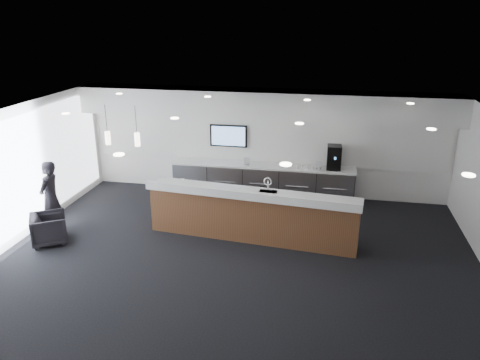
% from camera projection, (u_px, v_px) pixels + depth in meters
% --- Properties ---
extents(ground, '(10.00, 10.00, 0.00)m').
position_uv_depth(ground, '(236.00, 260.00, 9.80)').
color(ground, black).
rests_on(ground, ground).
extents(ceiling, '(10.00, 8.00, 0.02)m').
position_uv_depth(ceiling, '(235.00, 119.00, 8.79)').
color(ceiling, black).
rests_on(ceiling, back_wall).
extents(back_wall, '(10.00, 0.02, 3.00)m').
position_uv_depth(back_wall, '(264.00, 142.00, 12.99)').
color(back_wall, white).
rests_on(back_wall, ground).
extents(left_wall, '(0.02, 8.00, 3.00)m').
position_uv_depth(left_wall, '(12.00, 177.00, 10.20)').
color(left_wall, white).
rests_on(left_wall, ground).
extents(soffit_bulkhead, '(10.00, 0.90, 0.70)m').
position_uv_depth(soffit_bulkhead, '(263.00, 104.00, 12.19)').
color(soffit_bulkhead, white).
rests_on(soffit_bulkhead, back_wall).
extents(alcove_panel, '(9.80, 0.06, 1.40)m').
position_uv_depth(alcove_panel, '(264.00, 139.00, 12.93)').
color(alcove_panel, white).
rests_on(alcove_panel, back_wall).
extents(window_blinds_wall, '(0.04, 7.36, 2.55)m').
position_uv_depth(window_blinds_wall, '(13.00, 177.00, 10.19)').
color(window_blinds_wall, '#ACB8CE').
rests_on(window_blinds_wall, left_wall).
extents(back_credenza, '(5.06, 0.66, 0.95)m').
position_uv_depth(back_credenza, '(262.00, 181.00, 13.01)').
color(back_credenza, '#9B9DA4').
rests_on(back_credenza, ground).
extents(wall_tv, '(1.05, 0.08, 0.62)m').
position_uv_depth(wall_tv, '(229.00, 136.00, 13.04)').
color(wall_tv, black).
rests_on(wall_tv, back_wall).
extents(pendant_left, '(0.12, 0.12, 0.30)m').
position_uv_depth(pendant_left, '(135.00, 141.00, 10.22)').
color(pendant_left, beige).
rests_on(pendant_left, ceiling).
extents(pendant_right, '(0.12, 0.12, 0.30)m').
position_uv_depth(pendant_right, '(106.00, 139.00, 10.34)').
color(pendant_right, beige).
rests_on(pendant_right, ceiling).
extents(ceiling_can_lights, '(7.00, 5.00, 0.02)m').
position_uv_depth(ceiling_can_lights, '(235.00, 121.00, 8.80)').
color(ceiling_can_lights, white).
rests_on(ceiling_can_lights, ceiling).
extents(service_counter, '(4.88, 1.28, 1.49)m').
position_uv_depth(service_counter, '(252.00, 214.00, 10.59)').
color(service_counter, brown).
rests_on(service_counter, ground).
extents(coffee_machine, '(0.38, 0.50, 0.64)m').
position_uv_depth(coffee_machine, '(334.00, 157.00, 12.40)').
color(coffee_machine, black).
rests_on(coffee_machine, back_credenza).
extents(info_sign_left, '(0.16, 0.06, 0.22)m').
position_uv_depth(info_sign_left, '(247.00, 161.00, 12.79)').
color(info_sign_left, silver).
rests_on(info_sign_left, back_credenza).
extents(info_sign_right, '(0.17, 0.04, 0.22)m').
position_uv_depth(info_sign_right, '(319.00, 165.00, 12.47)').
color(info_sign_right, silver).
rests_on(info_sign_right, back_credenza).
extents(armchair, '(1.02, 1.02, 0.68)m').
position_uv_depth(armchair, '(49.00, 229.00, 10.44)').
color(armchair, black).
rests_on(armchair, ground).
extents(lounge_guest, '(0.42, 0.63, 1.73)m').
position_uv_depth(lounge_guest, '(50.00, 197.00, 10.79)').
color(lounge_guest, black).
rests_on(lounge_guest, ground).
extents(cup_0, '(0.10, 0.10, 0.09)m').
position_uv_depth(cup_0, '(319.00, 168.00, 12.42)').
color(cup_0, white).
rests_on(cup_0, back_credenza).
extents(cup_1, '(0.14, 0.14, 0.09)m').
position_uv_depth(cup_1, '(314.00, 168.00, 12.45)').
color(cup_1, white).
rests_on(cup_1, back_credenza).
extents(cup_2, '(0.12, 0.12, 0.09)m').
position_uv_depth(cup_2, '(308.00, 167.00, 12.47)').
color(cup_2, white).
rests_on(cup_2, back_credenza).
extents(cup_3, '(0.13, 0.13, 0.09)m').
position_uv_depth(cup_3, '(303.00, 167.00, 12.50)').
color(cup_3, white).
rests_on(cup_3, back_credenza).
extents(cup_4, '(0.14, 0.14, 0.09)m').
position_uv_depth(cup_4, '(298.00, 167.00, 12.53)').
color(cup_4, white).
rests_on(cup_4, back_credenza).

